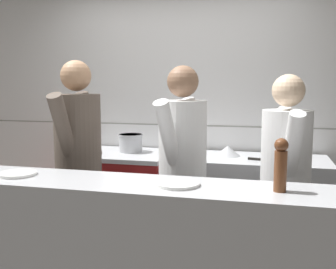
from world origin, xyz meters
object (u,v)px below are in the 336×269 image
plated_dish_appetiser (177,184)px  pepper_mill (281,164)px  mixing_bowl_steel (228,151)px  chef_line (285,182)px  chef_head_cook (78,162)px  oven_range (123,198)px  chef_sous (182,170)px  stock_pot (131,142)px  chefs_knife (266,160)px  plated_dish_main (17,174)px

plated_dish_appetiser → pepper_mill: 0.56m
mixing_bowl_steel → chef_line: 0.99m
chef_head_cook → oven_range: bearing=86.1°
chef_sous → oven_range: bearing=147.6°
mixing_bowl_steel → plated_dish_appetiser: plated_dish_appetiser is taller
pepper_mill → plated_dish_appetiser: bearing=-179.6°
stock_pot → chef_line: size_ratio=0.15×
stock_pot → chef_head_cook: (-0.11, -0.88, -0.03)m
chefs_knife → plated_dish_appetiser: plated_dish_appetiser is taller
plated_dish_appetiser → chef_line: bearing=47.1°
stock_pot → plated_dish_appetiser: 1.73m
mixing_bowl_steel → plated_dish_appetiser: bearing=-95.0°
stock_pot → oven_range: bearing=-137.0°
mixing_bowl_steel → chefs_knife: (0.35, -0.16, -0.04)m
chef_head_cook → chef_line: size_ratio=1.07×
pepper_mill → mixing_bowl_steel: bearing=105.3°
pepper_mill → chef_line: size_ratio=0.17×
chefs_knife → chef_head_cook: size_ratio=0.22×
plated_dish_appetiser → pepper_mill: size_ratio=0.89×
oven_range → stock_pot: stock_pot is taller
stock_pot → chefs_knife: (1.29, -0.17, -0.08)m
chefs_knife → plated_dish_main: bearing=-137.5°
chefs_knife → pepper_mill: pepper_mill is taller
mixing_bowl_steel → chefs_knife: bearing=-25.0°
plated_dish_appetiser → pepper_mill: bearing=0.4°
oven_range → chefs_knife: chefs_knife is taller
oven_range → plated_dish_main: 1.59m
oven_range → chef_head_cook: 0.98m
chef_head_cook → chef_sous: bearing=0.7°
chef_head_cook → mixing_bowl_steel: bearing=39.1°
mixing_bowl_steel → chef_sous: (-0.24, -0.86, -0.01)m
plated_dish_main → chef_line: (1.61, 0.66, -0.11)m
mixing_bowl_steel → chef_head_cook: 1.37m
mixing_bowl_steel → chef_sous: 0.89m
plated_dish_appetiser → chef_head_cook: size_ratio=0.14×
chef_head_cook → stock_pot: bearing=82.3°
oven_range → stock_pot: size_ratio=3.80×
mixing_bowl_steel → chef_head_cook: (-1.06, -0.87, 0.01)m
stock_pot → chefs_knife: stock_pot is taller
stock_pot → pepper_mill: (1.36, -1.53, 0.16)m
stock_pot → pepper_mill: bearing=-48.3°
plated_dish_main → pepper_mill: (1.55, 0.01, 0.14)m
chef_sous → chefs_knife: bearing=63.9°
stock_pot → plated_dish_appetiser: size_ratio=0.95×
chef_line → chef_sous: bearing=171.5°
chef_line → stock_pot: bearing=140.6°
plated_dish_appetiser → chef_line: 0.90m
mixing_bowl_steel → pepper_mill: size_ratio=0.83×
plated_dish_main → pepper_mill: size_ratio=0.82×
oven_range → plated_dish_appetiser: bearing=-59.3°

